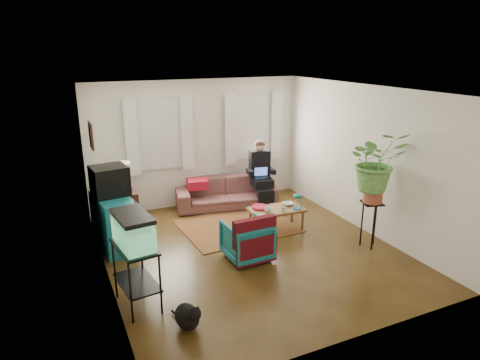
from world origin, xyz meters
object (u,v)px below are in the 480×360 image
dresser (114,222)px  coffee_table (276,219)px  side_table (125,208)px  plant_stand (370,224)px  sofa (226,188)px  aquarium_stand (137,276)px  armchair (247,238)px

dresser → coffee_table: size_ratio=1.01×
side_table → plant_stand: bearing=-36.9°
coffee_table → sofa: bearing=106.9°
side_table → coffee_table: size_ratio=0.64×
sofa → side_table: 2.09m
sofa → dresser: dresser is taller
plant_stand → aquarium_stand: bearing=-178.3°
side_table → dresser: bearing=-110.6°
side_table → aquarium_stand: size_ratio=0.75×
coffee_table → dresser: bearing=173.2°
side_table → aquarium_stand: (-0.35, -2.76, 0.10)m
plant_stand → armchair: bearing=167.1°
aquarium_stand → sofa: bearing=42.4°
sofa → aquarium_stand: bearing=-119.4°
side_table → armchair: bearing=-55.7°
coffee_table → aquarium_stand: bearing=-150.9°
aquarium_stand → coffee_table: (2.81, 1.37, -0.22)m
armchair → plant_stand: 2.10m
armchair → plant_stand: plant_stand is taller
dresser → side_table: bearing=61.5°
sofa → armchair: sofa is taller
dresser → aquarium_stand: size_ratio=1.19×
side_table → coffee_table: (2.46, -1.39, -0.11)m
aquarium_stand → armchair: bearing=10.6°
armchair → side_table: bearing=-57.7°
dresser → aquarium_stand: 1.85m
sofa → plant_stand: 3.09m
armchair → aquarium_stand: bearing=15.7°
aquarium_stand → coffee_table: 3.13m
sofa → coffee_table: bearing=-65.1°
side_table → armchair: 2.63m
side_table → plant_stand: (3.52, -2.64, 0.08)m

